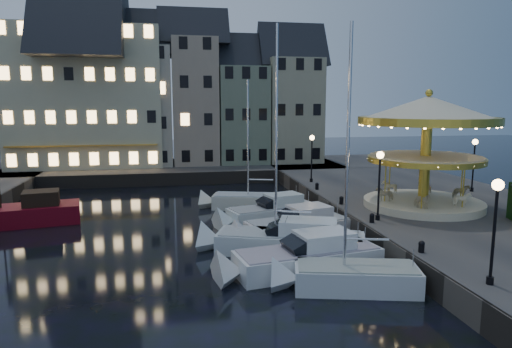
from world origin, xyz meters
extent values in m
plane|color=black|center=(0.00, 0.00, 0.00)|extent=(160.00, 160.00, 0.00)
cube|color=#474442|center=(14.00, 6.00, 0.65)|extent=(16.00, 56.00, 1.30)
cube|color=#474442|center=(-8.00, 28.00, 0.65)|extent=(44.00, 12.00, 1.30)
cube|color=#47423A|center=(6.00, 6.00, 0.65)|extent=(0.15, 44.00, 1.30)
cube|color=#47423A|center=(-6.00, 22.00, 0.65)|extent=(48.00, 0.15, 1.30)
cylinder|color=black|center=(7.20, -9.00, 1.45)|extent=(0.28, 0.28, 0.30)
cylinder|color=black|center=(7.20, -9.00, 3.20)|extent=(0.12, 0.12, 3.80)
sphere|color=#FFD18C|center=(7.20, -9.00, 5.25)|extent=(0.44, 0.44, 0.44)
cylinder|color=black|center=(7.20, 1.00, 1.45)|extent=(0.28, 0.28, 0.30)
cylinder|color=black|center=(7.20, 1.00, 3.20)|extent=(0.12, 0.12, 3.80)
sphere|color=#FFD18C|center=(7.20, 1.00, 5.25)|extent=(0.44, 0.44, 0.44)
cylinder|color=black|center=(7.20, 14.50, 1.45)|extent=(0.28, 0.28, 0.30)
cylinder|color=black|center=(7.20, 14.50, 3.20)|extent=(0.12, 0.12, 3.80)
sphere|color=#FFD18C|center=(7.20, 14.50, 5.25)|extent=(0.44, 0.44, 0.44)
cylinder|color=black|center=(18.50, 8.00, 1.45)|extent=(0.28, 0.28, 0.30)
cylinder|color=black|center=(18.50, 8.00, 3.20)|extent=(0.12, 0.12, 3.80)
sphere|color=#FFD18C|center=(18.50, 8.00, 5.25)|extent=(0.44, 0.44, 0.44)
cylinder|color=black|center=(6.60, -5.00, 1.50)|extent=(0.28, 0.28, 0.40)
sphere|color=black|center=(6.60, -5.00, 1.72)|extent=(0.30, 0.30, 0.30)
cylinder|color=black|center=(6.60, 0.50, 1.50)|extent=(0.28, 0.28, 0.40)
sphere|color=black|center=(6.60, 0.50, 1.72)|extent=(0.30, 0.30, 0.30)
cylinder|color=black|center=(6.60, 5.50, 1.50)|extent=(0.28, 0.28, 0.40)
sphere|color=black|center=(6.60, 5.50, 1.72)|extent=(0.30, 0.30, 0.30)
cylinder|color=black|center=(6.60, 11.00, 1.50)|extent=(0.28, 0.28, 0.40)
sphere|color=black|center=(6.60, 11.00, 1.72)|extent=(0.30, 0.30, 0.30)
cube|color=gray|center=(-19.50, 30.00, 6.80)|extent=(5.00, 8.00, 11.00)
cube|color=gray|center=(-14.05, 30.00, 7.30)|extent=(5.60, 8.00, 12.00)
cube|color=#ABA18D|center=(-8.00, 30.00, 7.80)|extent=(6.20, 8.00, 13.00)
cube|color=gray|center=(-2.25, 30.00, 8.30)|extent=(5.00, 8.00, 14.00)
cube|color=slate|center=(3.20, 30.00, 6.80)|extent=(5.60, 8.00, 11.00)
cube|color=gray|center=(9.25, 30.00, 7.30)|extent=(6.20, 8.00, 12.00)
cube|color=beige|center=(-14.00, 30.00, 8.80)|extent=(16.00, 9.00, 15.00)
cube|color=silver|center=(3.04, -5.74, 0.45)|extent=(5.80, 3.36, 1.30)
cube|color=gray|center=(3.04, -5.74, 1.12)|extent=(5.50, 3.13, 0.10)
cylinder|color=silver|center=(2.51, -5.61, 5.88)|extent=(0.14, 0.14, 9.56)
cube|color=silver|center=(1.59, -3.12, 0.45)|extent=(7.60, 3.64, 1.30)
cube|color=gray|center=(1.59, -3.12, 1.12)|extent=(7.21, 3.39, 0.10)
cube|color=silver|center=(2.46, -2.97, 1.55)|extent=(3.04, 2.27, 0.80)
cube|color=black|center=(1.02, -3.22, 1.45)|extent=(1.50, 1.89, 0.96)
cube|color=silver|center=(1.42, -0.29, 0.45)|extent=(8.48, 5.01, 1.30)
cube|color=#91989A|center=(1.42, -0.29, 1.12)|extent=(8.03, 4.70, 0.10)
cube|color=silver|center=(2.35, -0.62, 1.55)|extent=(3.52, 2.74, 0.80)
cube|color=black|center=(0.81, -0.07, 1.45)|extent=(1.83, 2.04, 1.02)
cylinder|color=silver|center=(0.66, -0.01, 6.59)|extent=(0.14, 0.14, 10.97)
cube|color=silver|center=(2.67, 2.50, 0.45)|extent=(6.85, 4.02, 1.30)
cube|color=gray|center=(2.67, 2.50, 1.12)|extent=(6.49, 3.74, 0.10)
cube|color=silver|center=(3.42, 2.69, 1.55)|extent=(2.83, 2.41, 0.80)
cube|color=black|center=(2.17, 2.37, 1.45)|extent=(1.51, 1.95, 0.91)
cube|color=silver|center=(1.97, 6.40, 0.45)|extent=(6.79, 3.89, 1.30)
cube|color=gray|center=(1.97, 6.40, 1.12)|extent=(6.43, 3.64, 0.10)
cube|color=silver|center=(2.71, 6.62, 1.55)|extent=(2.81, 2.24, 0.80)
cube|color=black|center=(1.48, 6.25, 1.45)|extent=(1.49, 1.76, 0.91)
cube|color=beige|center=(1.53, 10.58, 0.45)|extent=(7.16, 3.84, 1.30)
cube|color=#8D969E|center=(1.53, 10.58, 1.12)|extent=(6.79, 3.59, 0.10)
cylinder|color=silver|center=(0.87, 10.77, 5.73)|extent=(0.14, 0.14, 9.25)
cube|color=maroon|center=(-15.43, 8.80, 0.55)|extent=(8.26, 4.15, 1.50)
cube|color=black|center=(-13.96, 9.08, 1.75)|extent=(2.62, 2.29, 1.05)
cylinder|color=beige|center=(11.72, 3.67, 1.54)|extent=(7.83, 7.83, 0.49)
cylinder|color=gold|center=(11.72, 3.67, 4.83)|extent=(0.69, 0.69, 6.07)
cylinder|color=beige|center=(11.72, 3.67, 4.73)|extent=(7.25, 7.25, 0.18)
cylinder|color=gold|center=(11.72, 3.67, 4.55)|extent=(7.52, 7.52, 0.34)
cone|color=beige|center=(11.72, 3.67, 7.96)|extent=(9.01, 9.01, 1.57)
cylinder|color=gold|center=(11.72, 3.67, 7.13)|extent=(9.01, 9.01, 0.49)
sphere|color=gold|center=(11.72, 3.67, 8.94)|extent=(0.49, 0.49, 0.49)
imported|color=beige|center=(14.34, 4.48, 2.28)|extent=(1.63, 1.18, 0.98)
camera|label=1|loc=(-4.85, -24.02, 8.34)|focal=32.00mm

